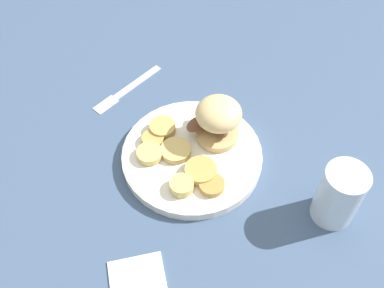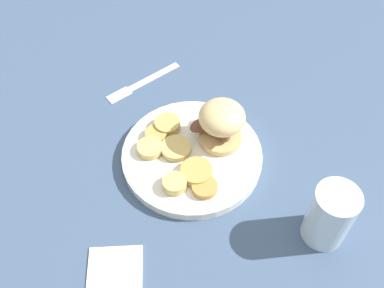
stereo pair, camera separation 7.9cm
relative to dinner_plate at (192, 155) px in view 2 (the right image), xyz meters
name	(u,v)px [view 2 (the right image)]	position (x,y,z in m)	size (l,w,h in m)	color
ground_plane	(192,159)	(0.00, 0.00, -0.01)	(4.00, 4.00, 0.00)	#3D5170
dinner_plate	(192,155)	(0.00, 0.00, 0.00)	(0.26, 0.26, 0.02)	white
sandwich	(221,122)	(-0.06, 0.00, 0.06)	(0.09, 0.10, 0.09)	tan
potato_round_0	(205,187)	(0.02, 0.08, 0.01)	(0.04, 0.04, 0.01)	#BC8942
potato_round_1	(156,134)	(0.04, -0.06, 0.02)	(0.04, 0.04, 0.01)	tan
potato_round_2	(176,148)	(0.02, -0.02, 0.01)	(0.05, 0.05, 0.01)	#DBB766
potato_round_3	(150,148)	(0.06, -0.04, 0.02)	(0.05, 0.05, 0.01)	#DBB766
potato_round_4	(175,183)	(0.06, 0.05, 0.02)	(0.04, 0.04, 0.02)	#DBB766
potato_round_5	(196,172)	(0.02, 0.04, 0.02)	(0.06, 0.06, 0.01)	tan
potato_round_6	(168,125)	(0.01, -0.07, 0.02)	(0.05, 0.05, 0.02)	tan
fork	(143,82)	(-0.01, -0.22, -0.01)	(0.18, 0.05, 0.00)	silver
drinking_glass	(330,216)	(-0.11, 0.23, 0.05)	(0.07, 0.07, 0.11)	silver
napkin	(114,286)	(0.22, 0.15, -0.01)	(0.13, 0.08, 0.01)	white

